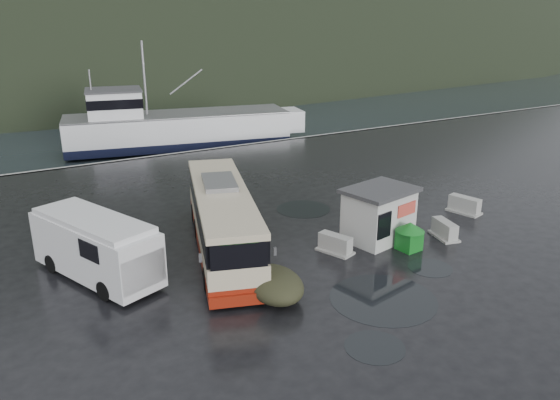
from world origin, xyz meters
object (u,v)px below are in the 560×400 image
jersey_barrier_c (464,213)px  fishing_trawler (179,132)px  coach_bus (224,250)px  waste_bin_left (237,261)px  white_van (99,277)px  dome_tent (275,298)px  jersey_barrier_b (444,237)px  jersey_barrier_a (335,252)px  ticket_kiosk (377,239)px  waste_bin_right (408,249)px

jersey_barrier_c → fishing_trawler: 28.29m
coach_bus → jersey_barrier_c: 13.39m
waste_bin_left → white_van: bearing=165.9°
waste_bin_left → dome_tent: waste_bin_left is taller
coach_bus → jersey_barrier_b: 10.52m
white_van → jersey_barrier_c: white_van is taller
jersey_barrier_b → fishing_trawler: bearing=95.1°
jersey_barrier_b → fishing_trawler: (-2.63, 29.58, 0.00)m
waste_bin_left → jersey_barrier_b: size_ratio=0.94×
jersey_barrier_a → jersey_barrier_c: bearing=4.9°
coach_bus → white_van: 5.51m
dome_tent → ticket_kiosk: ticket_kiosk is taller
dome_tent → jersey_barrier_b: size_ratio=1.74×
coach_bus → ticket_kiosk: coach_bus is taller
dome_tent → fishing_trawler: bearing=76.6°
ticket_kiosk → fishing_trawler: 28.18m
dome_tent → jersey_barrier_c: 13.73m
dome_tent → ticket_kiosk: 7.42m
jersey_barrier_a → dome_tent: bearing=-152.6°
waste_bin_left → ticket_kiosk: 6.92m
ticket_kiosk → jersey_barrier_a: (-2.60, -0.22, 0.00)m
jersey_barrier_a → jersey_barrier_c: jersey_barrier_c is taller
waste_bin_left → ticket_kiosk: (6.82, -1.17, 0.00)m
coach_bus → fishing_trawler: bearing=92.1°
white_van → jersey_barrier_b: white_van is taller
waste_bin_right → waste_bin_left: bearing=158.9°
jersey_barrier_a → white_van: bearing=164.1°
waste_bin_right → fishing_trawler: size_ratio=0.06×
white_van → jersey_barrier_a: size_ratio=3.80×
waste_bin_left → ticket_kiosk: bearing=-9.8°
jersey_barrier_a → jersey_barrier_c: (9.00, 0.77, 0.00)m
coach_bus → waste_bin_left: coach_bus is taller
coach_bus → jersey_barrier_b: bearing=-4.1°
coach_bus → waste_bin_right: (7.31, -4.13, 0.00)m
waste_bin_left → fishing_trawler: (7.11, 27.00, 0.00)m
dome_tent → jersey_barrier_c: (13.39, 3.04, 0.00)m
waste_bin_right → fishing_trawler: 29.81m
waste_bin_left → jersey_barrier_a: size_ratio=0.93×
jersey_barrier_b → jersey_barrier_c: size_ratio=0.93×
ticket_kiosk → jersey_barrier_a: size_ratio=1.96×
white_van → ticket_kiosk: white_van is taller
waste_bin_right → jersey_barrier_c: bearing=20.2°
white_van → waste_bin_right: (12.82, -4.20, 0.00)m
jersey_barrier_c → fishing_trawler: (-6.10, 27.63, 0.00)m
white_van → ticket_kiosk: bearing=-33.0°
waste_bin_left → waste_bin_right: waste_bin_left is taller
jersey_barrier_b → waste_bin_left: bearing=165.2°
fishing_trawler → dome_tent: bearing=-91.4°
jersey_barrier_a → jersey_barrier_b: bearing=-12.2°
ticket_kiosk → jersey_barrier_c: 6.42m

